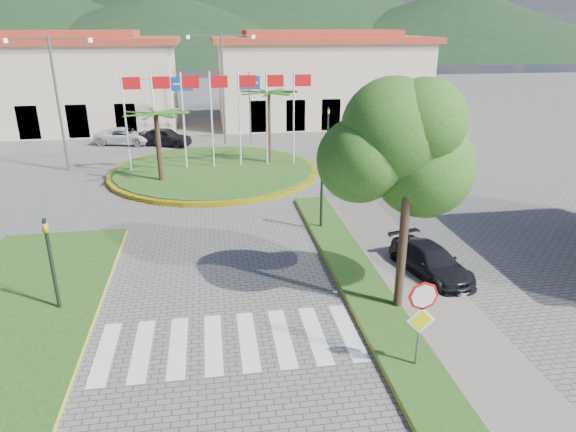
{
  "coord_description": "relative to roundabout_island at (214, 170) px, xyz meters",
  "views": [
    {
      "loc": [
        -0.18,
        -8.7,
        8.67
      ],
      "look_at": [
        2.4,
        8.0,
        2.28
      ],
      "focal_mm": 32.0,
      "sensor_mm": 36.0,
      "label": 1
    }
  ],
  "objects": [
    {
      "name": "hill_far_east",
      "position": [
        70.0,
        113.0,
        8.82
      ],
      "size": [
        120.0,
        120.0,
        18.0
      ],
      "primitive_type": "cone",
      "color": "black",
      "rests_on": "ground"
    },
    {
      "name": "car_dark_a",
      "position": [
        -3.46,
        8.19,
        0.49
      ],
      "size": [
        4.24,
        3.02,
        1.34
      ],
      "primitive_type": "imported",
      "rotation": [
        0.0,
        0.0,
        1.16
      ],
      "color": "black",
      "rests_on": "ground"
    },
    {
      "name": "stop_sign",
      "position": [
        4.9,
        -20.04,
        1.61
      ],
      "size": [
        0.8,
        0.11,
        2.65
      ],
      "color": "slate",
      "rests_on": "ground"
    },
    {
      "name": "roundabout_island",
      "position": [
        0.0,
        0.0,
        0.0
      ],
      "size": [
        12.7,
        12.7,
        6.0
      ],
      "color": "yellow",
      "rests_on": "ground"
    },
    {
      "name": "street_lamp_west",
      "position": [
        -9.0,
        2.0,
        4.32
      ],
      "size": [
        4.8,
        0.16,
        8.0
      ],
      "color": "slate",
      "rests_on": "ground"
    },
    {
      "name": "direction_sign_east",
      "position": [
        3.0,
        8.97,
        3.35
      ],
      "size": [
        1.6,
        0.14,
        5.2
      ],
      "color": "slate",
      "rests_on": "ground"
    },
    {
      "name": "traffic_light_right",
      "position": [
        4.5,
        -10.0,
        1.77
      ],
      "size": [
        0.15,
        0.18,
        3.2
      ],
      "color": "black",
      "rests_on": "ground"
    },
    {
      "name": "direction_sign_west",
      "position": [
        -2.0,
        8.97,
        3.35
      ],
      "size": [
        1.6,
        0.14,
        5.2
      ],
      "color": "slate",
      "rests_on": "ground"
    },
    {
      "name": "crosswalk",
      "position": [
        -0.0,
        -18.0,
        -0.17
      ],
      "size": [
        8.0,
        3.0,
        0.01
      ],
      "primitive_type": "cube",
      "color": "silver",
      "rests_on": "ground"
    },
    {
      "name": "street_lamp_centre",
      "position": [
        1.0,
        8.0,
        4.32
      ],
      "size": [
        4.8,
        0.16,
        8.0
      ],
      "color": "slate",
      "rests_on": "ground"
    },
    {
      "name": "building_right",
      "position": [
        10.0,
        16.0,
        3.73
      ],
      "size": [
        19.08,
        9.54,
        8.05
      ],
      "color": "beige",
      "rests_on": "ground"
    },
    {
      "name": "car_side_right",
      "position": [
        7.5,
        -14.91,
        0.38
      ],
      "size": [
        2.4,
        4.1,
        1.12
      ],
      "primitive_type": "imported",
      "rotation": [
        0.0,
        0.0,
        0.23
      ],
      "color": "black",
      "rests_on": "ground"
    },
    {
      "name": "hill_far_mid",
      "position": [
        15.0,
        138.0,
        14.82
      ],
      "size": [
        180.0,
        180.0,
        30.0
      ],
      "primitive_type": "cone",
      "color": "black",
      "rests_on": "ground"
    },
    {
      "name": "hill_near_back",
      "position": [
        -10.0,
        108.0,
        7.82
      ],
      "size": [
        110.0,
        110.0,
        16.0
      ],
      "primitive_type": "cone",
      "color": "black",
      "rests_on": "ground"
    },
    {
      "name": "building_left",
      "position": [
        -14.0,
        16.0,
        3.73
      ],
      "size": [
        23.32,
        9.54,
        8.05
      ],
      "color": "beige",
      "rests_on": "ground"
    },
    {
      "name": "white_van",
      "position": [
        -6.51,
        9.14,
        0.43
      ],
      "size": [
        4.73,
        2.98,
        1.22
      ],
      "primitive_type": "imported",
      "rotation": [
        0.0,
        0.0,
        1.34
      ],
      "color": "silver",
      "rests_on": "ground"
    },
    {
      "name": "verge_right",
      "position": [
        4.8,
        -20.0,
        -0.09
      ],
      "size": [
        1.6,
        28.0,
        0.18
      ],
      "primitive_type": "cube",
      "color": "#224513",
      "rests_on": "ground"
    },
    {
      "name": "traffic_light_far",
      "position": [
        8.0,
        4.0,
        1.77
      ],
      "size": [
        0.18,
        0.15,
        3.2
      ],
      "color": "black",
      "rests_on": "ground"
    },
    {
      "name": "car_dark_b",
      "position": [
        7.03,
        14.54,
        0.47
      ],
      "size": [
        3.98,
        1.54,
        1.29
      ],
      "primitive_type": "imported",
      "rotation": [
        0.0,
        0.0,
        1.53
      ],
      "color": "black",
      "rests_on": "ground"
    },
    {
      "name": "deciduous_tree",
      "position": [
        5.5,
        -17.0,
        5.0
      ],
      "size": [
        3.6,
        3.6,
        6.8
      ],
      "color": "black",
      "rests_on": "ground"
    },
    {
      "name": "median_left",
      "position": [
        -6.5,
        -16.0,
        -0.09
      ],
      "size": [
        5.0,
        14.0,
        0.18
      ],
      "primitive_type": "cube",
      "color": "#224513",
      "rests_on": "ground"
    },
    {
      "name": "sidewalk_right",
      "position": [
        6.0,
        -20.0,
        -0.1
      ],
      "size": [
        4.0,
        28.0,
        0.15
      ],
      "primitive_type": "cube",
      "color": "gray",
      "rests_on": "ground"
    },
    {
      "name": "traffic_light_left",
      "position": [
        -5.2,
        -15.5,
        1.77
      ],
      "size": [
        0.15,
        0.18,
        3.2
      ],
      "color": "black",
      "rests_on": "ground"
    }
  ]
}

